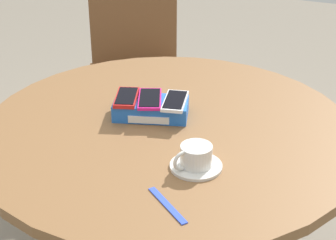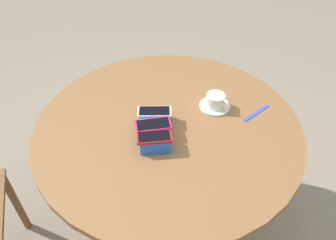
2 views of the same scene
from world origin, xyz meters
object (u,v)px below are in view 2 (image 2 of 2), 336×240
at_px(round_table, 168,141).
at_px(saucer, 215,106).
at_px(coffee_cup, 216,100).
at_px(lanyard_strap, 256,113).
at_px(phone_white, 154,112).
at_px(phone_magenta, 153,125).
at_px(phone_red, 154,137).
at_px(phone_box, 154,129).

distance_m(round_table, saucer, 0.26).
xyz_separation_m(coffee_cup, lanyard_strap, (-0.01, -0.18, -0.04)).
xyz_separation_m(phone_white, coffee_cup, (0.15, -0.24, -0.02)).
xyz_separation_m(round_table, coffee_cup, (0.15, -0.18, 0.14)).
bearing_deg(phone_magenta, coffee_cup, -45.40).
distance_m(round_table, lanyard_strap, 0.40).
bearing_deg(lanyard_strap, phone_red, 126.58).
bearing_deg(coffee_cup, phone_red, 144.63).
bearing_deg(phone_white, coffee_cup, -58.49).
relative_size(phone_white, lanyard_strap, 0.93).
xyz_separation_m(phone_magenta, saucer, (0.22, -0.22, -0.05)).
distance_m(phone_box, phone_magenta, 0.03).
bearing_deg(coffee_cup, round_table, 128.93).
xyz_separation_m(phone_red, lanyard_strap, (0.28, -0.38, -0.05)).
xyz_separation_m(round_table, phone_box, (-0.07, 0.04, 0.13)).
relative_size(phone_red, lanyard_strap, 0.91).
distance_m(phone_red, phone_magenta, 0.07).
bearing_deg(phone_box, phone_magenta, 147.45).
relative_size(phone_magenta, phone_white, 1.05).
bearing_deg(phone_box, lanyard_strap, -62.06).
distance_m(phone_box, saucer, 0.31).
bearing_deg(phone_white, saucer, -57.97).
bearing_deg(phone_box, phone_red, -166.74).
bearing_deg(round_table, phone_red, 170.48).
bearing_deg(round_table, phone_white, 89.12).
distance_m(phone_red, saucer, 0.36).
relative_size(phone_red, phone_white, 0.98).
relative_size(phone_red, phone_magenta, 0.93).
bearing_deg(phone_white, phone_red, -167.31).
xyz_separation_m(phone_magenta, lanyard_strap, (0.22, -0.40, -0.05)).
relative_size(phone_red, saucer, 1.06).
xyz_separation_m(phone_box, phone_white, (0.07, 0.02, 0.03)).
xyz_separation_m(saucer, coffee_cup, (-0.00, -0.00, 0.03)).
relative_size(coffee_cup, lanyard_strap, 0.66).
relative_size(round_table, coffee_cup, 10.66).
bearing_deg(saucer, phone_box, 134.88).
bearing_deg(lanyard_strap, round_table, 111.43).
distance_m(phone_red, phone_white, 0.15).
height_order(phone_magenta, coffee_cup, coffee_cup).
height_order(phone_white, saucer, phone_white).
bearing_deg(phone_red, coffee_cup, -35.37).
relative_size(phone_white, saucer, 1.08).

